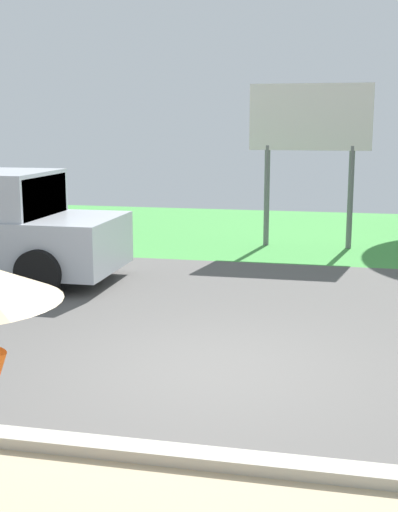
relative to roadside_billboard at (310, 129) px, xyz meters
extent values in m
cube|color=#565451|center=(-0.65, -6.00, -2.60)|extent=(40.00, 8.00, 0.10)
cube|color=#439742|center=(-0.65, 2.00, -2.60)|extent=(40.00, 8.00, 0.10)
cube|color=#B2AD9E|center=(-0.65, -10.00, -2.50)|extent=(40.00, 0.24, 0.10)
cube|color=#2D3842|center=(-4.18, -4.32, -1.12)|extent=(0.10, 1.70, 0.77)
cylinder|color=black|center=(-3.83, -3.32, -2.17)|extent=(0.76, 0.28, 0.76)
cylinder|color=black|center=(-3.83, -5.32, -2.17)|extent=(0.76, 0.28, 0.76)
cylinder|color=slate|center=(-0.90, 0.00, -1.45)|extent=(0.12, 0.12, 2.20)
cylinder|color=slate|center=(0.90, 0.00, -1.45)|extent=(0.12, 0.12, 2.20)
cube|color=silver|center=(0.00, 0.00, 0.25)|extent=(2.60, 0.10, 1.40)
camera|label=1|loc=(0.82, -14.96, 0.16)|focal=47.86mm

